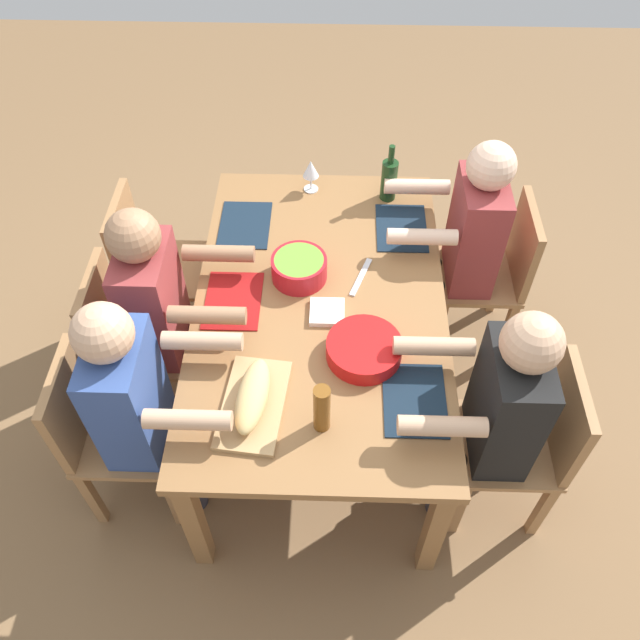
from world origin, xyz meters
name	(u,v)px	position (x,y,z in m)	size (l,w,h in m)	color
ground_plane	(320,401)	(0.00, 0.00, 0.00)	(8.00, 8.00, 0.00)	brown
dining_table	(320,315)	(0.00, 0.00, 0.66)	(1.70, 1.04, 0.74)	olive
chair_near_left	(152,263)	(-0.47, -0.84, 0.48)	(0.40, 0.40, 0.85)	#9E7044
chair_near_right	(106,428)	(0.47, -0.84, 0.48)	(0.40, 0.40, 0.85)	#9E7044
diner_near_right	(141,400)	(0.47, -0.66, 0.70)	(0.41, 0.53, 1.20)	#2D2D38
chair_far_left	(495,270)	(-0.47, 0.84, 0.48)	(0.40, 0.40, 0.85)	#9E7044
diner_far_left	(465,236)	(-0.47, 0.66, 0.70)	(0.41, 0.53, 1.20)	#2D2D38
chair_far_right	(529,439)	(0.47, 0.84, 0.48)	(0.40, 0.40, 0.85)	#9E7044
diner_far_right	(494,409)	(0.47, 0.66, 0.70)	(0.41, 0.53, 1.20)	#2D2D38
chair_near_center	(132,337)	(0.00, -0.84, 0.48)	(0.40, 0.40, 0.85)	#9E7044
diner_near_center	(164,306)	(0.00, -0.66, 0.70)	(0.41, 0.53, 1.20)	#2D2D38
serving_bowl_fruit	(364,349)	(0.27, 0.18, 0.78)	(0.29, 0.29, 0.07)	red
serving_bowl_salad	(299,267)	(-0.15, -0.09, 0.80)	(0.24, 0.24, 0.10)	#B21923
cutting_board	(254,404)	(0.51, -0.23, 0.75)	(0.40, 0.22, 0.02)	tan
bread_loaf	(252,396)	(0.51, -0.23, 0.81)	(0.32, 0.11, 0.09)	tan
wine_bottle	(389,179)	(-0.69, 0.30, 0.85)	(0.08, 0.08, 0.29)	#193819
beer_bottle	(322,409)	(0.58, 0.02, 0.85)	(0.06, 0.06, 0.22)	brown
wine_glass	(311,170)	(-0.74, -0.07, 0.86)	(0.08, 0.08, 0.17)	silver
placemat_near_left	(245,225)	(-0.47, -0.36, 0.74)	(0.32, 0.23, 0.01)	#142333
placemat_far_left	(401,228)	(-0.47, 0.36, 0.74)	(0.32, 0.23, 0.01)	#142333
placemat_far_right	(415,400)	(0.47, 0.36, 0.74)	(0.32, 0.23, 0.01)	#142333
placemat_near_center	(233,300)	(0.00, -0.36, 0.74)	(0.32, 0.23, 0.01)	maroon
carving_knife	(361,277)	(-0.15, 0.17, 0.74)	(0.23, 0.02, 0.01)	silver
napkin_stack	(327,312)	(0.06, 0.03, 0.75)	(0.14, 0.14, 0.02)	white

